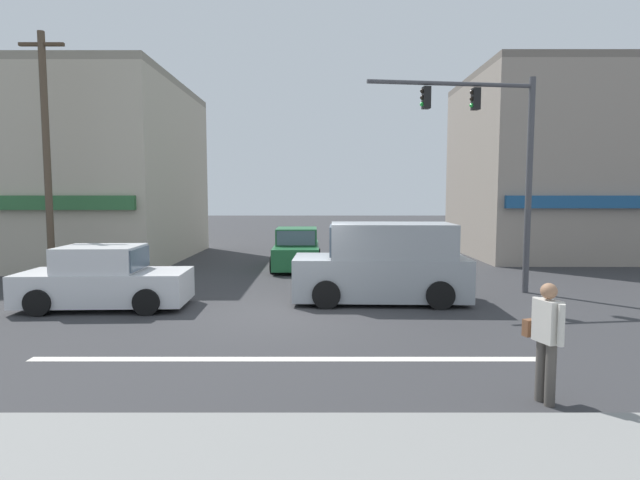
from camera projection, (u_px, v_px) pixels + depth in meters
name	position (u px, v px, depth m)	size (l,w,h in m)	color
ground_plane	(297.00, 312.00, 12.17)	(120.00, 120.00, 0.00)	#333335
lane_marking_stripe	(288.00, 359.00, 8.68)	(9.00, 0.24, 0.01)	silver
building_left_block	(28.00, 172.00, 22.08)	(13.83, 9.82, 7.78)	#B7AD99
building_right_corner	(588.00, 166.00, 23.60)	(11.32, 8.33, 8.48)	gray
utility_pole_near_left	(47.00, 155.00, 15.82)	(1.40, 0.22, 7.94)	brown
utility_pole_far_right	(515.00, 166.00, 21.07)	(1.40, 0.22, 7.88)	brown
traffic_light_mast	(499.00, 149.00, 14.19)	(4.86, 0.75, 6.20)	#47474C
sedan_crossing_rightbound	(297.00, 250.00, 19.57)	(1.93, 4.13, 1.58)	#1E6033
sedan_waiting_far	(105.00, 280.00, 12.63)	(4.16, 2.00, 1.58)	silver
van_approaching_near	(384.00, 264.00, 13.36)	(4.66, 2.15, 2.11)	#999EA3
pedestrian_foreground_with_bag	(547.00, 335.00, 6.78)	(0.37, 0.69, 1.67)	#4C4742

